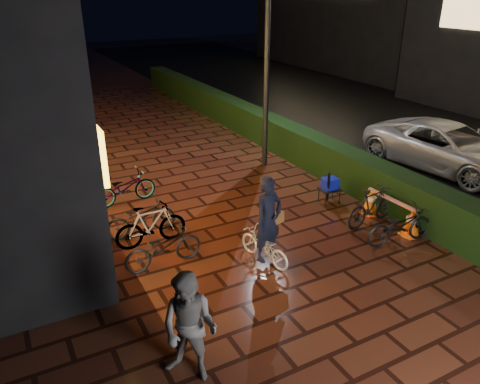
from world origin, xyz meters
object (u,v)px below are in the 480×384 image
cart_assembly (330,185)px  bystander_person (190,328)px  traffic_barrier (390,211)px  cyclist (266,232)px  van (447,147)px

cart_assembly → bystander_person: bearing=-145.5°
traffic_barrier → cart_assembly: cart_assembly is taller
cyclist → traffic_barrier: bearing=0.8°
bystander_person → traffic_barrier: bearing=67.5°
van → cart_assembly: 4.50m
cyclist → cart_assembly: (2.81, 1.60, -0.20)m
bystander_person → cyclist: bearing=87.5°
bystander_person → cyclist: (2.42, 2.00, -0.15)m
van → traffic_barrier: 4.40m
traffic_barrier → cyclist: bearing=-179.2°
cyclist → cart_assembly: size_ratio=1.95×
bystander_person → van: (9.72, 3.86, -0.16)m
van → bystander_person: bearing=-166.4°
cyclist → traffic_barrier: size_ratio=1.13×
van → cyclist: (-7.30, -1.86, 0.01)m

